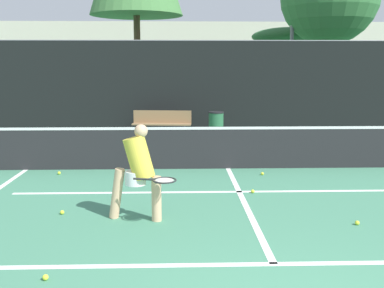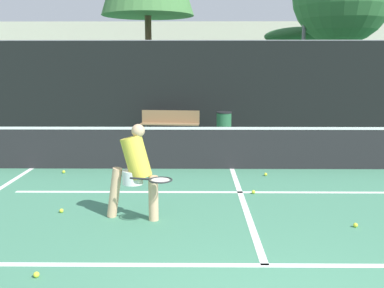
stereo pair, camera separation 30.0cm
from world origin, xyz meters
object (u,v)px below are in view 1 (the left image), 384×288
courtside_bench (162,123)px  parked_car (179,109)px  player_practicing (138,169)px  trash_bin (216,125)px

courtside_bench → parked_car: 3.27m
player_practicing → trash_bin: player_practicing is taller
player_practicing → parked_car: bearing=99.7°
player_practicing → trash_bin: size_ratio=1.69×
trash_bin → parked_car: 3.74m
courtside_bench → trash_bin: trash_bin is taller
player_practicing → courtside_bench: 7.75m
trash_bin → parked_car: parked_car is taller
trash_bin → courtside_bench: bearing=169.1°
player_practicing → parked_car: size_ratio=0.32×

